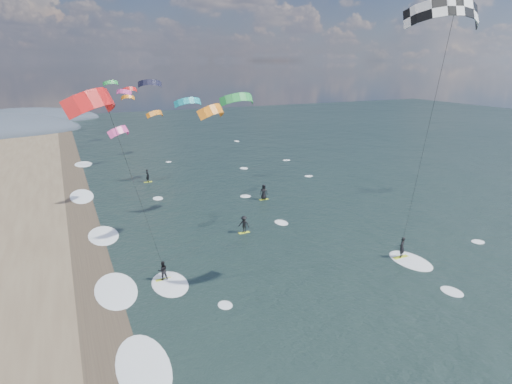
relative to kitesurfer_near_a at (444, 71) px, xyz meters
name	(u,v)px	position (x,y,z in m)	size (l,w,h in m)	color
ground	(371,381)	(-8.53, -5.56, -15.26)	(260.00, 260.00, 0.00)	black
wet_sand_strip	(105,333)	(-20.53, 4.44, -15.26)	(3.00, 240.00, 0.00)	#382D23
kitesurfer_near_a	(444,71)	(0.00, 0.00, 0.00)	(7.98, 8.93, 19.61)	#C1D826
kitesurfer_near_b	(131,175)	(-18.08, 5.35, -5.80)	(6.72, 9.05, 15.06)	#C1D826
far_kitesurfers	(229,201)	(-5.30, 22.74, -14.36)	(12.12, 22.96, 1.85)	#C1D826
bg_kite_field	(151,96)	(-8.15, 48.37, -4.57)	(13.58, 71.68, 6.70)	#D83F8C
shoreline_surf	(116,292)	(-19.33, 9.19, -15.26)	(2.40, 79.40, 0.11)	white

